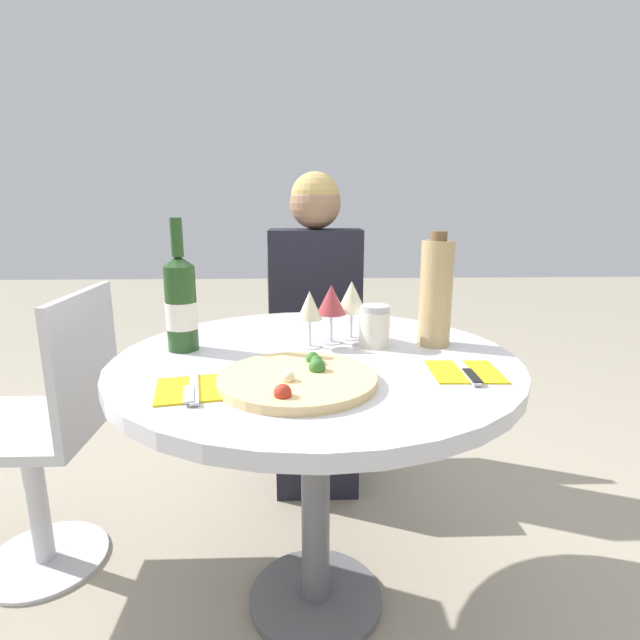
% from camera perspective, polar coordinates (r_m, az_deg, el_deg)
% --- Properties ---
extents(ground_plane, '(12.00, 12.00, 0.00)m').
position_cam_1_polar(ground_plane, '(1.61, -0.48, -29.44)').
color(ground_plane, '#9E937F').
rests_on(ground_plane, ground).
extents(dining_table, '(0.99, 0.99, 0.72)m').
position_cam_1_polar(dining_table, '(1.27, -0.54, -8.50)').
color(dining_table, slate).
rests_on(dining_table, ground_plane).
extents(chair_behind_diner, '(0.41, 0.41, 0.85)m').
position_cam_1_polar(chair_behind_diner, '(2.13, -0.54, -4.83)').
color(chair_behind_diner, silver).
rests_on(chair_behind_diner, ground_plane).
extents(seated_diner, '(0.36, 0.40, 1.21)m').
position_cam_1_polar(seated_diner, '(1.97, -0.46, -2.56)').
color(seated_diner, black).
rests_on(seated_diner, ground_plane).
extents(chair_empty_side, '(0.41, 0.41, 0.85)m').
position_cam_1_polar(chair_empty_side, '(1.70, -28.62, -11.49)').
color(chair_empty_side, silver).
rests_on(chair_empty_side, ground_plane).
extents(pizza_large, '(0.33, 0.33, 0.05)m').
position_cam_1_polar(pizza_large, '(1.05, -2.55, -6.77)').
color(pizza_large, '#E5C17F').
rests_on(pizza_large, dining_table).
extents(wine_bottle, '(0.08, 0.08, 0.33)m').
position_cam_1_polar(wine_bottle, '(1.30, -15.60, 1.86)').
color(wine_bottle, '#23471E').
rests_on(wine_bottle, dining_table).
extents(tall_carafe, '(0.08, 0.08, 0.30)m').
position_cam_1_polar(tall_carafe, '(1.33, 13.09, 3.07)').
color(tall_carafe, tan).
rests_on(tall_carafe, dining_table).
extents(sugar_shaker, '(0.08, 0.08, 0.11)m').
position_cam_1_polar(sugar_shaker, '(1.31, 6.25, -0.69)').
color(sugar_shaker, silver).
rests_on(sugar_shaker, dining_table).
extents(wine_glass_front_left, '(0.07, 0.07, 0.15)m').
position_cam_1_polar(wine_glass_front_left, '(1.28, -1.19, 1.52)').
color(wine_glass_front_left, silver).
rests_on(wine_glass_front_left, dining_table).
extents(wine_glass_center, '(0.08, 0.08, 0.16)m').
position_cam_1_polar(wine_glass_center, '(1.32, 1.29, 2.22)').
color(wine_glass_center, silver).
rests_on(wine_glass_center, dining_table).
extents(wine_glass_back_right, '(0.08, 0.08, 0.16)m').
position_cam_1_polar(wine_glass_back_right, '(1.36, 3.63, 2.59)').
color(wine_glass_back_right, silver).
rests_on(wine_glass_back_right, dining_table).
extents(place_setting_left, '(0.18, 0.19, 0.01)m').
position_cam_1_polar(place_setting_left, '(1.05, -14.24, -7.62)').
color(place_setting_left, gold).
rests_on(place_setting_left, dining_table).
extents(place_setting_right, '(0.16, 0.19, 0.01)m').
position_cam_1_polar(place_setting_right, '(1.16, 16.28, -5.68)').
color(place_setting_right, gold).
rests_on(place_setting_right, dining_table).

